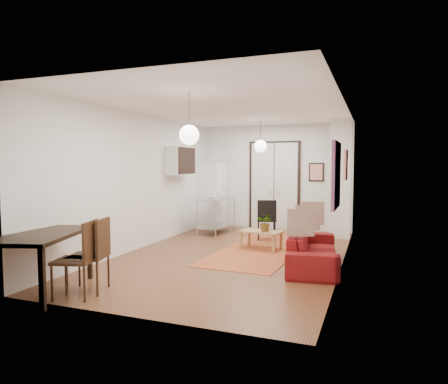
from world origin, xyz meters
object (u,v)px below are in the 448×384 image
(dining_chair_near, at_px, (92,248))
(dining_chair_far, at_px, (80,251))
(coffee_table, at_px, (261,233))
(fridge, at_px, (212,195))
(kitchen_counter, at_px, (216,210))
(black_side_chair, at_px, (268,216))
(sofa, at_px, (313,249))
(dining_table, at_px, (42,240))

(dining_chair_near, distance_m, dining_chair_far, 0.26)
(coffee_table, bearing_deg, fridge, 131.67)
(kitchen_counter, bearing_deg, black_side_chair, -9.54)
(kitchen_counter, height_order, dining_chair_far, dining_chair_far)
(sofa, relative_size, dining_table, 1.25)
(sofa, xyz_separation_m, dining_chair_far, (-2.80, -2.68, 0.30))
(sofa, height_order, fridge, fridge)
(coffee_table, distance_m, kitchen_counter, 2.24)
(coffee_table, xyz_separation_m, black_side_chair, (-0.15, 1.12, 0.24))
(fridge, bearing_deg, coffee_table, -42.93)
(coffee_table, relative_size, dining_table, 0.55)
(fridge, bearing_deg, black_side_chair, -27.10)
(fridge, bearing_deg, dining_chair_far, -79.38)
(kitchen_counter, relative_size, dining_chair_far, 1.20)
(coffee_table, bearing_deg, sofa, -42.16)
(dining_table, xyz_separation_m, dining_chair_far, (0.56, 0.11, -0.14))
(dining_table, bearing_deg, kitchen_counter, 84.99)
(dining_chair_far, bearing_deg, coffee_table, 141.71)
(fridge, height_order, dining_chair_near, fridge)
(sofa, xyz_separation_m, fridge, (-3.37, 3.51, 0.61))
(dining_chair_far, bearing_deg, kitchen_counter, 164.74)
(dining_table, relative_size, dining_chair_far, 1.64)
(kitchen_counter, distance_m, dining_chair_near, 5.07)
(sofa, distance_m, coffee_table, 1.69)
(kitchen_counter, xyz_separation_m, dining_table, (-0.48, -5.43, 0.15))
(coffee_table, bearing_deg, black_side_chair, 97.49)
(coffee_table, bearing_deg, dining_chair_far, -112.08)
(coffee_table, distance_m, fridge, 3.23)
(dining_chair_near, relative_size, dining_chair_far, 1.00)
(dining_table, distance_m, black_side_chair, 5.42)
(sofa, bearing_deg, black_side_chair, 23.83)
(dining_table, bearing_deg, dining_chair_near, 32.98)
(dining_table, height_order, dining_chair_far, dining_chair_far)
(coffee_table, relative_size, fridge, 0.51)
(coffee_table, distance_m, black_side_chair, 1.16)
(kitchen_counter, xyz_separation_m, black_side_chair, (1.49, -0.39, -0.03))
(dining_chair_far, bearing_deg, dining_chair_near, 163.79)
(sofa, xyz_separation_m, dining_table, (-3.37, -2.79, 0.44))
(coffee_table, xyz_separation_m, dining_chair_far, (-1.55, -3.82, 0.28))
(fridge, relative_size, dining_chair_near, 1.77)
(kitchen_counter, distance_m, fridge, 1.04)
(kitchen_counter, xyz_separation_m, dining_chair_near, (0.09, -5.07, 0.01))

